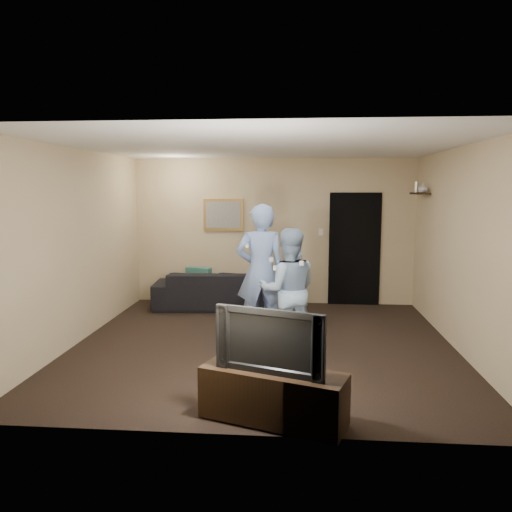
# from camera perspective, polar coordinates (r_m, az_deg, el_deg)

# --- Properties ---
(ground) EXTENTS (5.00, 5.00, 0.00)m
(ground) POSITION_cam_1_polar(r_m,az_deg,el_deg) (6.78, 0.87, -10.03)
(ground) COLOR black
(ground) RESTS_ON ground
(ceiling) EXTENTS (5.00, 5.00, 0.04)m
(ceiling) POSITION_cam_1_polar(r_m,az_deg,el_deg) (6.48, 0.91, 12.43)
(ceiling) COLOR silver
(ceiling) RESTS_ON wall_back
(wall_back) EXTENTS (5.00, 0.04, 2.60)m
(wall_back) POSITION_cam_1_polar(r_m,az_deg,el_deg) (8.99, 1.98, 2.81)
(wall_back) COLOR tan
(wall_back) RESTS_ON ground
(wall_front) EXTENTS (5.00, 0.04, 2.60)m
(wall_front) POSITION_cam_1_polar(r_m,az_deg,el_deg) (4.04, -1.54, -3.20)
(wall_front) COLOR tan
(wall_front) RESTS_ON ground
(wall_left) EXTENTS (0.04, 5.00, 2.60)m
(wall_left) POSITION_cam_1_polar(r_m,az_deg,el_deg) (7.12, -19.61, 1.09)
(wall_left) COLOR tan
(wall_left) RESTS_ON ground
(wall_right) EXTENTS (0.04, 5.00, 2.60)m
(wall_right) POSITION_cam_1_polar(r_m,az_deg,el_deg) (6.81, 22.38, 0.67)
(wall_right) COLOR tan
(wall_right) RESTS_ON ground
(sofa) EXTENTS (2.29, 1.04, 0.65)m
(sofa) POSITION_cam_1_polar(r_m,az_deg,el_deg) (8.74, -4.23, -3.81)
(sofa) COLOR black
(sofa) RESTS_ON ground
(throw_pillow) EXTENTS (0.47, 0.27, 0.45)m
(throw_pillow) POSITION_cam_1_polar(r_m,az_deg,el_deg) (8.77, -6.56, -2.76)
(throw_pillow) COLOR #1C544D
(throw_pillow) RESTS_ON sofa
(painting_frame) EXTENTS (0.72, 0.05, 0.57)m
(painting_frame) POSITION_cam_1_polar(r_m,az_deg,el_deg) (9.03, -3.75, 4.73)
(painting_frame) COLOR olive
(painting_frame) RESTS_ON wall_back
(painting_canvas) EXTENTS (0.62, 0.01, 0.47)m
(painting_canvas) POSITION_cam_1_polar(r_m,az_deg,el_deg) (9.01, -3.78, 4.72)
(painting_canvas) COLOR slate
(painting_canvas) RESTS_ON painting_frame
(doorway) EXTENTS (0.90, 0.06, 2.00)m
(doorway) POSITION_cam_1_polar(r_m,az_deg,el_deg) (9.04, 11.19, 0.78)
(doorway) COLOR black
(doorway) RESTS_ON ground
(light_switch) EXTENTS (0.08, 0.02, 0.12)m
(light_switch) POSITION_cam_1_polar(r_m,az_deg,el_deg) (8.96, 7.41, 2.73)
(light_switch) COLOR silver
(light_switch) RESTS_ON wall_back
(wall_shelf) EXTENTS (0.20, 0.60, 0.03)m
(wall_shelf) POSITION_cam_1_polar(r_m,az_deg,el_deg) (8.47, 18.24, 6.81)
(wall_shelf) COLOR black
(wall_shelf) RESTS_ON wall_right
(shelf_vase) EXTENTS (0.19, 0.19, 0.15)m
(shelf_vase) POSITION_cam_1_polar(r_m,az_deg,el_deg) (8.31, 18.53, 7.41)
(shelf_vase) COLOR silver
(shelf_vase) RESTS_ON wall_shelf
(shelf_figurine) EXTENTS (0.06, 0.06, 0.18)m
(shelf_figurine) POSITION_cam_1_polar(r_m,az_deg,el_deg) (8.72, 17.87, 7.52)
(shelf_figurine) COLOR silver
(shelf_figurine) RESTS_ON wall_shelf
(tv_console) EXTENTS (1.36, 0.82, 0.46)m
(tv_console) POSITION_cam_1_polar(r_m,az_deg,el_deg) (4.58, 1.95, -15.65)
(tv_console) COLOR black
(tv_console) RESTS_ON ground
(television) EXTENTS (0.98, 0.45, 0.57)m
(television) POSITION_cam_1_polar(r_m,az_deg,el_deg) (4.40, 1.98, -9.45)
(television) COLOR black
(television) RESTS_ON tv_console
(wii_player_left) EXTENTS (0.74, 0.57, 1.86)m
(wii_player_left) POSITION_cam_1_polar(r_m,az_deg,el_deg) (6.89, 0.53, -1.77)
(wii_player_left) COLOR #80A0DD
(wii_player_left) RESTS_ON ground
(wii_player_right) EXTENTS (0.82, 0.67, 1.58)m
(wii_player_right) POSITION_cam_1_polar(r_m,az_deg,el_deg) (6.34, 3.71, -3.92)
(wii_player_right) COLOR #90AED2
(wii_player_right) RESTS_ON ground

